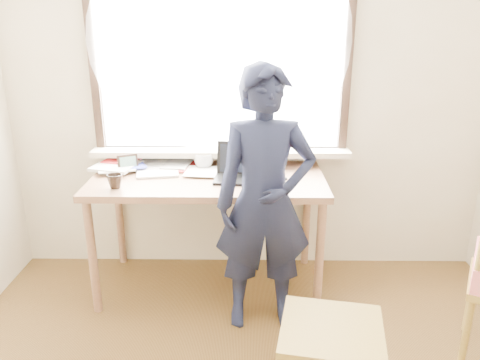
{
  "coord_description": "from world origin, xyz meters",
  "views": [
    {
      "loc": [
        -0.02,
        -1.35,
        1.84
      ],
      "look_at": [
        -0.05,
        0.95,
        1.05
      ],
      "focal_mm": 35.0,
      "sensor_mm": 36.0,
      "label": 1
    }
  ],
  "objects_px": {
    "mug_white": "(204,161)",
    "desk": "(208,188)",
    "mug_dark": "(115,181)",
    "work_chair": "(331,341)",
    "laptop": "(241,170)",
    "person": "(265,202)"
  },
  "relations": [
    {
      "from": "laptop",
      "to": "person",
      "type": "height_order",
      "value": "person"
    },
    {
      "from": "desk",
      "to": "mug_white",
      "type": "bearing_deg",
      "value": 103.29
    },
    {
      "from": "laptop",
      "to": "person",
      "type": "distance_m",
      "value": 0.41
    },
    {
      "from": "person",
      "to": "work_chair",
      "type": "bearing_deg",
      "value": -72.71
    },
    {
      "from": "laptop",
      "to": "person",
      "type": "xyz_separation_m",
      "value": [
        0.15,
        -0.37,
        -0.08
      ]
    },
    {
      "from": "mug_white",
      "to": "person",
      "type": "distance_m",
      "value": 0.73
    },
    {
      "from": "desk",
      "to": "person",
      "type": "distance_m",
      "value": 0.55
    },
    {
      "from": "mug_white",
      "to": "laptop",
      "type": "bearing_deg",
      "value": -39.88
    },
    {
      "from": "desk",
      "to": "person",
      "type": "xyz_separation_m",
      "value": [
        0.37,
        -0.4,
        0.06
      ]
    },
    {
      "from": "mug_dark",
      "to": "person",
      "type": "xyz_separation_m",
      "value": [
        0.93,
        -0.16,
        -0.07
      ]
    },
    {
      "from": "work_chair",
      "to": "mug_dark",
      "type": "bearing_deg",
      "value": 143.48
    },
    {
      "from": "mug_dark",
      "to": "person",
      "type": "bearing_deg",
      "value": -9.95
    },
    {
      "from": "laptop",
      "to": "work_chair",
      "type": "bearing_deg",
      "value": -68.52
    },
    {
      "from": "mug_white",
      "to": "desk",
      "type": "bearing_deg",
      "value": -76.71
    },
    {
      "from": "desk",
      "to": "work_chair",
      "type": "height_order",
      "value": "desk"
    },
    {
      "from": "mug_dark",
      "to": "work_chair",
      "type": "bearing_deg",
      "value": -36.52
    },
    {
      "from": "desk",
      "to": "mug_dark",
      "type": "bearing_deg",
      "value": -156.94
    },
    {
      "from": "mug_dark",
      "to": "person",
      "type": "relative_size",
      "value": 0.06
    },
    {
      "from": "desk",
      "to": "work_chair",
      "type": "relative_size",
      "value": 2.86
    },
    {
      "from": "laptop",
      "to": "mug_dark",
      "type": "xyz_separation_m",
      "value": [
        -0.78,
        -0.21,
        -0.01
      ]
    },
    {
      "from": "mug_dark",
      "to": "laptop",
      "type": "bearing_deg",
      "value": 14.86
    },
    {
      "from": "desk",
      "to": "person",
      "type": "height_order",
      "value": "person"
    }
  ]
}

